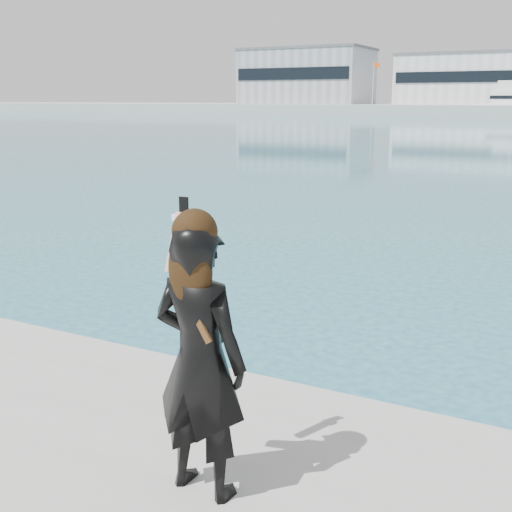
% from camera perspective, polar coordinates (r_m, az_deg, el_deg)
% --- Properties ---
extents(warehouse_grey_left, '(26.52, 16.36, 11.50)m').
position_cam_1_polar(warehouse_grey_left, '(143.35, 4.55, 15.64)').
color(warehouse_grey_left, gray).
rests_on(warehouse_grey_left, far_quay).
extents(warehouse_white, '(24.48, 15.35, 9.50)m').
position_cam_1_polar(warehouse_white, '(133.71, 18.09, 14.73)').
color(warehouse_white, silver).
rests_on(warehouse_white, far_quay).
extents(flagpole_left, '(1.28, 0.16, 8.00)m').
position_cam_1_polar(flagpole_left, '(130.77, 10.41, 15.10)').
color(flagpole_left, silver).
rests_on(flagpole_left, far_quay).
extents(woman, '(0.62, 0.42, 1.75)m').
position_cam_1_polar(woman, '(3.75, -5.08, -8.57)').
color(woman, black).
rests_on(woman, near_quay).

